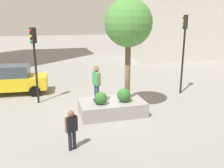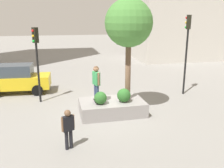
# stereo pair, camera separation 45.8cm
# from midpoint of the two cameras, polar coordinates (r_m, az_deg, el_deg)

# --- Properties ---
(ground_plane) EXTENTS (120.00, 120.00, 0.00)m
(ground_plane) POSITION_cam_midpoint_polar(r_m,az_deg,el_deg) (12.93, -2.00, -6.66)
(ground_plane) COLOR gray
(planter_ledge) EXTENTS (3.29, 1.96, 0.71)m
(planter_ledge) POSITION_cam_midpoint_polar(r_m,az_deg,el_deg) (12.62, -1.05, -5.51)
(planter_ledge) COLOR gray
(planter_ledge) RESTS_ON ground
(plaza_tree) EXTENTS (2.36, 2.36, 5.06)m
(plaza_tree) POSITION_cam_midpoint_polar(r_m,az_deg,el_deg) (12.22, 2.77, 13.93)
(plaza_tree) COLOR brown
(plaza_tree) RESTS_ON planter_ledge
(boxwood_shrub) EXTENTS (0.69, 0.69, 0.69)m
(boxwood_shrub) POSITION_cam_midpoint_polar(r_m,az_deg,el_deg) (12.29, 1.75, -2.63)
(boxwood_shrub) COLOR #2D6628
(boxwood_shrub) RESTS_ON planter_ledge
(hedge_clump) EXTENTS (0.63, 0.63, 0.63)m
(hedge_clump) POSITION_cam_midpoint_polar(r_m,az_deg,el_deg) (11.96, -3.75, -3.33)
(hedge_clump) COLOR #2D6628
(hedge_clump) RESTS_ON planter_ledge
(skateboard) EXTENTS (0.25, 0.81, 0.07)m
(skateboard) POSITION_cam_midpoint_polar(r_m,az_deg,el_deg) (12.28, -4.66, -4.11)
(skateboard) COLOR black
(skateboard) RESTS_ON planter_ledge
(skateboarder) EXTENTS (0.33, 0.58, 1.79)m
(skateboarder) POSITION_cam_midpoint_polar(r_m,az_deg,el_deg) (11.97, -4.76, 0.63)
(skateboarder) COLOR navy
(skateboarder) RESTS_ON skateboard
(taxi_cab) EXTENTS (4.18, 2.13, 1.90)m
(taxi_cab) POSITION_cam_midpoint_polar(r_m,az_deg,el_deg) (17.07, -22.84, 0.97)
(taxi_cab) COLOR gold
(taxi_cab) RESTS_ON ground
(traffic_light_corner) EXTENTS (0.37, 0.37, 5.01)m
(traffic_light_corner) POSITION_cam_midpoint_polar(r_m,az_deg,el_deg) (16.06, 15.75, 9.55)
(traffic_light_corner) COLOR black
(traffic_light_corner) RESTS_ON ground
(traffic_light_median) EXTENTS (0.37, 0.37, 4.32)m
(traffic_light_median) POSITION_cam_midpoint_polar(r_m,az_deg,el_deg) (14.38, -18.64, 7.01)
(traffic_light_median) COLOR black
(traffic_light_median) RESTS_ON ground
(pedestrian_crossing) EXTENTS (0.50, 0.34, 1.58)m
(pedestrian_crossing) POSITION_cam_midpoint_polar(r_m,az_deg,el_deg) (9.29, -10.88, -9.97)
(pedestrian_crossing) COLOR black
(pedestrian_crossing) RESTS_ON ground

